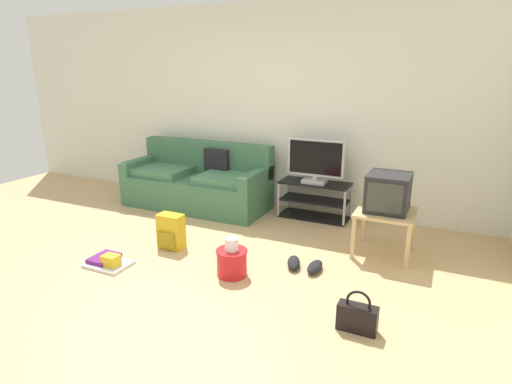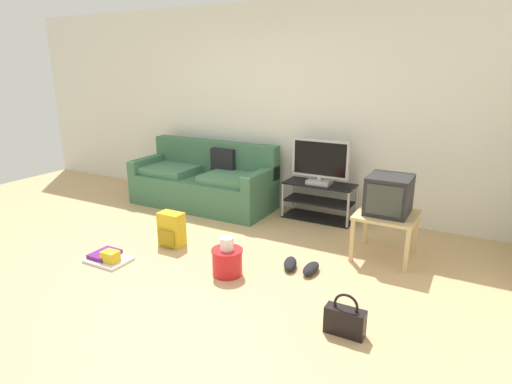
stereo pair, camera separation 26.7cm
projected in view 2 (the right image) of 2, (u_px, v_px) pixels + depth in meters
name	position (u px, v px, depth m)	size (l,w,h in m)	color
ground_plane	(165.00, 274.00, 4.03)	(9.00, 9.80, 0.02)	tan
wall_back	(279.00, 108.00, 5.71)	(9.00, 0.10, 2.70)	silver
couch	(205.00, 182.00, 5.95)	(1.99, 0.83, 0.88)	#3D6B4C
tv_stand	(319.00, 201.00, 5.42)	(0.90, 0.38, 0.47)	black
flat_tv	(320.00, 162.00, 5.26)	(0.73, 0.22, 0.56)	#B2B2B7
side_table	(386.00, 220.00, 4.28)	(0.59, 0.59, 0.47)	tan
crt_tv	(389.00, 195.00, 4.22)	(0.41, 0.45, 0.38)	#232326
backpack	(172.00, 230.00, 4.61)	(0.27, 0.24, 0.38)	gold
handbag	(345.00, 320.00, 3.09)	(0.29, 0.11, 0.33)	black
cleaning_bucket	(227.00, 259.00, 3.97)	(0.30, 0.30, 0.37)	red
sneakers_pair	(300.00, 266.00, 4.08)	(0.38, 0.30, 0.09)	black
floor_tray	(108.00, 257.00, 4.27)	(0.42, 0.32, 0.14)	silver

